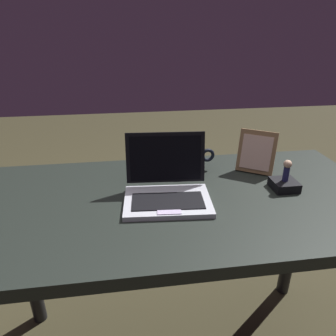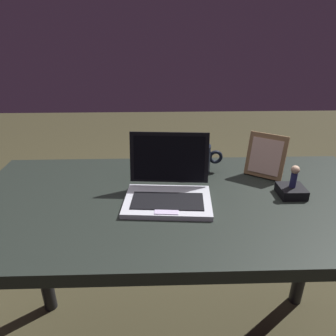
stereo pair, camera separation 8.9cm
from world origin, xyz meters
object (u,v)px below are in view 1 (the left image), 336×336
Objects in this scene: photo_frame at (257,152)px; laptop_front at (167,188)px; figurine at (287,169)px; figurine_stand at (284,185)px; coffee_mug at (191,157)px.

laptop_front is at bearing -156.69° from photo_frame.
photo_frame reaches higher than figurine.
laptop_front reaches higher than figurine.
coffee_mug reaches higher than figurine_stand.
coffee_mug is (-0.23, 0.05, -0.03)m from photo_frame.
coffee_mug is at bearing 168.17° from photo_frame.
figurine_stand is 0.06m from figurine.
figurine reaches higher than figurine_stand.
figurine_stand is 0.33m from coffee_mug.
photo_frame is 1.94× the size of figurine_stand.
coffee_mug is (0.12, 0.20, 0.01)m from laptop_front.
laptop_front is 3.75× the size of figurine.
photo_frame is 0.16m from figurine_stand.
figurine_stand is at bearing -72.40° from photo_frame.
figurine is at bearing -34.61° from coffee_mug.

